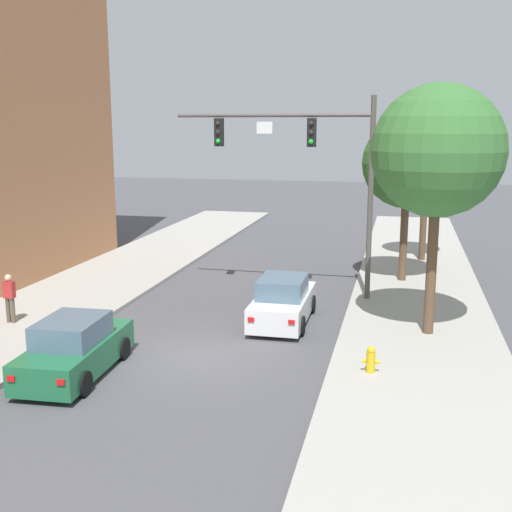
% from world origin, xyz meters
% --- Properties ---
extents(ground_plane, '(120.00, 120.00, 0.00)m').
position_xyz_m(ground_plane, '(0.00, 0.00, 0.00)').
color(ground_plane, '#4C4C51').
extents(sidewalk_right, '(5.00, 60.00, 0.15)m').
position_xyz_m(sidewalk_right, '(6.50, 0.00, 0.07)').
color(sidewalk_right, '#A8A59E').
rests_on(sidewalk_right, ground).
extents(traffic_signal_mast, '(7.50, 0.38, 7.50)m').
position_xyz_m(traffic_signal_mast, '(2.44, 7.14, 5.39)').
color(traffic_signal_mast, '#514C47').
rests_on(traffic_signal_mast, sidewalk_right).
extents(car_lead_white, '(1.86, 4.25, 1.60)m').
position_xyz_m(car_lead_white, '(1.96, 3.89, 0.72)').
color(car_lead_white, silver).
rests_on(car_lead_white, ground).
extents(car_following_green, '(2.00, 4.32, 1.60)m').
position_xyz_m(car_following_green, '(-2.60, -1.97, 0.72)').
color(car_following_green, '#1E663D').
rests_on(car_following_green, ground).
extents(pedestrian_sidewalk_left_walker, '(0.36, 0.22, 1.64)m').
position_xyz_m(pedestrian_sidewalk_left_walker, '(-6.77, 1.38, 1.06)').
color(pedestrian_sidewalk_left_walker, brown).
rests_on(pedestrian_sidewalk_left_walker, sidewalk_left).
extents(fire_hydrant, '(0.48, 0.24, 0.72)m').
position_xyz_m(fire_hydrant, '(5.13, -0.39, 0.51)').
color(fire_hydrant, gold).
rests_on(fire_hydrant, sidewalk_right).
extents(street_tree_nearest, '(4.00, 4.00, 7.70)m').
position_xyz_m(street_tree_nearest, '(6.73, 3.37, 5.82)').
color(street_tree_nearest, brown).
rests_on(street_tree_nearest, sidewalk_right).
extents(street_tree_second, '(3.68, 3.68, 6.75)m').
position_xyz_m(street_tree_second, '(5.87, 10.43, 5.04)').
color(street_tree_second, brown).
rests_on(street_tree_second, sidewalk_right).
extents(street_tree_third, '(3.05, 3.05, 6.94)m').
position_xyz_m(street_tree_third, '(6.78, 14.95, 5.51)').
color(street_tree_third, brown).
rests_on(street_tree_third, sidewalk_right).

